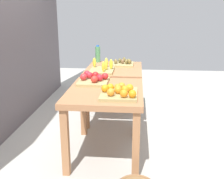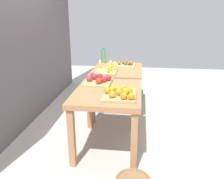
{
  "view_description": "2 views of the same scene",
  "coord_description": "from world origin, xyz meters",
  "px_view_note": "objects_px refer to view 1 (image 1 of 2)",
  "views": [
    {
      "loc": [
        -3.36,
        -0.33,
        1.59
      ],
      "look_at": [
        0.05,
        -0.01,
        0.58
      ],
      "focal_mm": 43.97,
      "sensor_mm": 36.0,
      "label": 1
    },
    {
      "loc": [
        -3.21,
        -0.38,
        1.66
      ],
      "look_at": [
        0.04,
        0.03,
        0.57
      ],
      "focal_mm": 37.7,
      "sensor_mm": 36.0,
      "label": 2
    }
  ],
  "objects_px": {
    "orange_bin": "(119,92)",
    "kiwi_bin": "(123,63)",
    "apple_bin": "(94,79)",
    "water_bottle": "(98,54)",
    "display_table_right": "(114,75)",
    "banana_crate": "(102,69)",
    "display_table_left": "(106,99)",
    "watermelon_pile": "(134,92)"
  },
  "relations": [
    {
      "from": "orange_bin",
      "to": "banana_crate",
      "type": "bearing_deg",
      "value": 15.75
    },
    {
      "from": "water_bottle",
      "to": "display_table_right",
      "type": "bearing_deg",
      "value": -145.0
    },
    {
      "from": "watermelon_pile",
      "to": "water_bottle",
      "type": "bearing_deg",
      "value": 129.29
    },
    {
      "from": "display_table_right",
      "to": "kiwi_bin",
      "type": "height_order",
      "value": "kiwi_bin"
    },
    {
      "from": "display_table_right",
      "to": "water_bottle",
      "type": "relative_size",
      "value": 3.8
    },
    {
      "from": "apple_bin",
      "to": "watermelon_pile",
      "type": "xyz_separation_m",
      "value": [
        1.76,
        -0.46,
        -0.68
      ]
    },
    {
      "from": "banana_crate",
      "to": "watermelon_pile",
      "type": "height_order",
      "value": "banana_crate"
    },
    {
      "from": "orange_bin",
      "to": "water_bottle",
      "type": "height_order",
      "value": "water_bottle"
    },
    {
      "from": "display_table_left",
      "to": "apple_bin",
      "type": "height_order",
      "value": "apple_bin"
    },
    {
      "from": "display_table_left",
      "to": "kiwi_bin",
      "type": "relative_size",
      "value": 2.89
    },
    {
      "from": "display_table_left",
      "to": "watermelon_pile",
      "type": "distance_m",
      "value": 2.12
    },
    {
      "from": "display_table_right",
      "to": "banana_crate",
      "type": "xyz_separation_m",
      "value": [
        -0.26,
        0.14,
        0.15
      ]
    },
    {
      "from": "display_table_right",
      "to": "apple_bin",
      "type": "bearing_deg",
      "value": 168.45
    },
    {
      "from": "display_table_right",
      "to": "orange_bin",
      "type": "xyz_separation_m",
      "value": [
        -1.33,
        -0.16,
        0.15
      ]
    },
    {
      "from": "banana_crate",
      "to": "water_bottle",
      "type": "bearing_deg",
      "value": 13.22
    },
    {
      "from": "water_bottle",
      "to": "watermelon_pile",
      "type": "relative_size",
      "value": 0.45
    },
    {
      "from": "apple_bin",
      "to": "water_bottle",
      "type": "distance_m",
      "value": 1.29
    },
    {
      "from": "orange_bin",
      "to": "kiwi_bin",
      "type": "bearing_deg",
      "value": 1.61
    },
    {
      "from": "banana_crate",
      "to": "water_bottle",
      "type": "height_order",
      "value": "water_bottle"
    },
    {
      "from": "display_table_left",
      "to": "watermelon_pile",
      "type": "xyz_separation_m",
      "value": [
        2.03,
        -0.28,
        -0.53
      ]
    },
    {
      "from": "apple_bin",
      "to": "banana_crate",
      "type": "relative_size",
      "value": 0.91
    },
    {
      "from": "kiwi_bin",
      "to": "water_bottle",
      "type": "bearing_deg",
      "value": 61.58
    },
    {
      "from": "water_bottle",
      "to": "watermelon_pile",
      "type": "bearing_deg",
      "value": -50.71
    },
    {
      "from": "display_table_left",
      "to": "orange_bin",
      "type": "bearing_deg",
      "value": -142.35
    },
    {
      "from": "display_table_right",
      "to": "apple_bin",
      "type": "height_order",
      "value": "apple_bin"
    },
    {
      "from": "orange_bin",
      "to": "watermelon_pile",
      "type": "bearing_deg",
      "value": -3.12
    },
    {
      "from": "apple_bin",
      "to": "banana_crate",
      "type": "xyz_separation_m",
      "value": [
        0.59,
        -0.03,
        -0.0
      ]
    },
    {
      "from": "display_table_right",
      "to": "orange_bin",
      "type": "distance_m",
      "value": 1.35
    },
    {
      "from": "orange_bin",
      "to": "watermelon_pile",
      "type": "height_order",
      "value": "orange_bin"
    },
    {
      "from": "water_bottle",
      "to": "watermelon_pile",
      "type": "height_order",
      "value": "water_bottle"
    },
    {
      "from": "banana_crate",
      "to": "display_table_right",
      "type": "bearing_deg",
      "value": -28.86
    },
    {
      "from": "banana_crate",
      "to": "water_bottle",
      "type": "relative_size",
      "value": 1.61
    },
    {
      "from": "display_table_left",
      "to": "apple_bin",
      "type": "distance_m",
      "value": 0.36
    },
    {
      "from": "orange_bin",
      "to": "banana_crate",
      "type": "distance_m",
      "value": 1.12
    },
    {
      "from": "display_table_right",
      "to": "orange_bin",
      "type": "relative_size",
      "value": 2.36
    },
    {
      "from": "apple_bin",
      "to": "orange_bin",
      "type": "bearing_deg",
      "value": -145.48
    },
    {
      "from": "kiwi_bin",
      "to": "orange_bin",
      "type": "bearing_deg",
      "value": -178.39
    },
    {
      "from": "orange_bin",
      "to": "apple_bin",
      "type": "xyz_separation_m",
      "value": [
        0.49,
        0.33,
        0.0
      ]
    },
    {
      "from": "orange_bin",
      "to": "kiwi_bin",
      "type": "distance_m",
      "value": 1.53
    },
    {
      "from": "water_bottle",
      "to": "watermelon_pile",
      "type": "xyz_separation_m",
      "value": [
        0.48,
        -0.59,
        -0.77
      ]
    },
    {
      "from": "orange_bin",
      "to": "banana_crate",
      "type": "relative_size",
      "value": 1.0
    },
    {
      "from": "kiwi_bin",
      "to": "water_bottle",
      "type": "distance_m",
      "value": 0.49
    }
  ]
}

